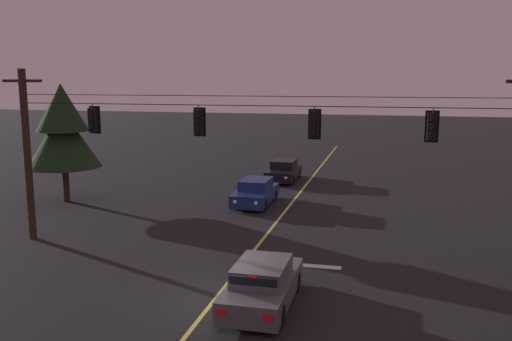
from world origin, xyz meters
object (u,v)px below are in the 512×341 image
at_px(traffic_light_left_inner, 198,122).
at_px(car_waiting_near_lane, 263,285).
at_px(traffic_light_leftmost, 93,120).
at_px(car_oncoming_trailing, 284,171).
at_px(tree_verge_near, 63,130).
at_px(traffic_light_centre, 314,124).
at_px(traffic_light_right_inner, 432,127).
at_px(car_oncoming_lead, 256,192).

distance_m(traffic_light_left_inner, car_waiting_near_lane, 7.27).
height_order(traffic_light_leftmost, car_oncoming_trailing, traffic_light_leftmost).
bearing_deg(car_waiting_near_lane, tree_verge_near, 141.22).
relative_size(traffic_light_leftmost, car_oncoming_trailing, 0.28).
height_order(traffic_light_leftmost, traffic_light_centre, same).
xyz_separation_m(traffic_light_right_inner, car_waiting_near_lane, (-5.00, -4.43, -4.53)).
height_order(traffic_light_centre, car_waiting_near_lane, traffic_light_centre).
distance_m(traffic_light_left_inner, tree_verge_near, 12.43).
xyz_separation_m(traffic_light_leftmost, traffic_light_right_inner, (13.07, 0.00, 0.00)).
relative_size(traffic_light_left_inner, traffic_light_centre, 1.00).
relative_size(car_oncoming_lead, tree_verge_near, 0.67).
distance_m(car_oncoming_trailing, tree_verge_near, 14.50).
relative_size(traffic_light_left_inner, car_waiting_near_lane, 0.28).
height_order(traffic_light_leftmost, car_oncoming_lead, traffic_light_leftmost).
height_order(traffic_light_centre, car_oncoming_trailing, traffic_light_centre).
bearing_deg(car_oncoming_lead, traffic_light_centre, -63.42).
bearing_deg(car_waiting_near_lane, car_oncoming_trailing, 99.08).
relative_size(car_waiting_near_lane, car_oncoming_trailing, 0.98).
xyz_separation_m(traffic_light_centre, car_waiting_near_lane, (-0.89, -4.43, -4.53)).
height_order(car_waiting_near_lane, car_oncoming_lead, same).
distance_m(traffic_light_right_inner, car_waiting_near_lane, 8.07).
bearing_deg(car_oncoming_trailing, traffic_light_right_inner, -62.67).
distance_m(traffic_light_centre, car_oncoming_trailing, 17.13).
xyz_separation_m(traffic_light_centre, car_oncoming_lead, (-4.32, 8.64, -4.53)).
bearing_deg(traffic_light_centre, car_waiting_near_lane, -101.38).
height_order(traffic_light_right_inner, tree_verge_near, tree_verge_near).
relative_size(traffic_light_right_inner, car_oncoming_lead, 0.28).
bearing_deg(traffic_light_right_inner, tree_verge_near, 160.33).
distance_m(traffic_light_leftmost, traffic_light_left_inner, 4.50).
distance_m(traffic_light_centre, car_oncoming_lead, 10.68).
bearing_deg(car_oncoming_lead, traffic_light_leftmost, -118.19).
xyz_separation_m(traffic_light_leftmost, traffic_light_left_inner, (4.50, 0.00, 0.00)).
bearing_deg(car_oncoming_trailing, tree_verge_near, -139.17).
bearing_deg(traffic_light_centre, traffic_light_leftmost, 180.00).
bearing_deg(tree_verge_near, traffic_light_leftmost, -49.08).
bearing_deg(traffic_light_centre, traffic_light_right_inner, 0.00).
bearing_deg(traffic_light_centre, tree_verge_near, 155.46).
relative_size(traffic_light_left_inner, traffic_light_right_inner, 1.00).
distance_m(traffic_light_right_inner, car_oncoming_lead, 12.90).
relative_size(car_waiting_near_lane, tree_verge_near, 0.66).
relative_size(traffic_light_right_inner, car_oncoming_trailing, 0.28).
bearing_deg(traffic_light_centre, traffic_light_left_inner, 180.00).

